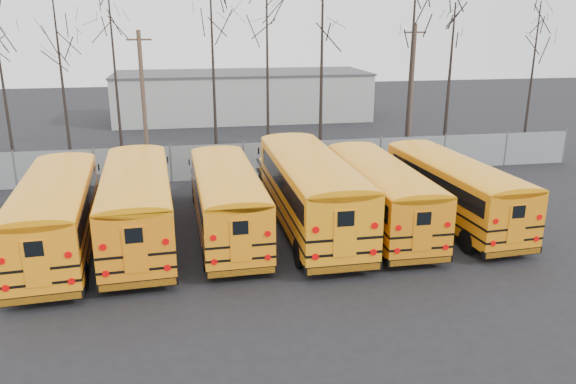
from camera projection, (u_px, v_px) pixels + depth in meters
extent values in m
plane|color=black|center=(279.00, 266.00, 20.38)|extent=(120.00, 120.00, 0.00)
cube|color=gray|center=(244.00, 161.00, 31.37)|extent=(40.00, 0.04, 2.00)
cube|color=#9E9D99|center=(242.00, 96.00, 50.22)|extent=(22.00, 8.00, 4.00)
cylinder|color=black|center=(11.00, 282.00, 18.00)|extent=(0.35, 0.99, 0.97)
cylinder|color=black|center=(83.00, 275.00, 18.53)|extent=(0.35, 0.99, 0.97)
cylinder|color=black|center=(47.00, 205.00, 25.55)|extent=(0.35, 0.99, 0.97)
cylinder|color=black|center=(98.00, 201.00, 26.08)|extent=(0.35, 0.99, 0.97)
cube|color=orange|center=(56.00, 214.00, 20.85)|extent=(3.11, 9.20, 2.28)
cube|color=orange|center=(72.00, 191.00, 25.99)|extent=(2.31, 1.82, 0.97)
cube|color=black|center=(53.00, 203.00, 20.52)|extent=(3.08, 8.24, 0.68)
cube|color=black|center=(61.00, 224.00, 21.82)|extent=(3.27, 10.87, 0.09)
cube|color=black|center=(59.00, 213.00, 21.68)|extent=(3.27, 10.87, 0.09)
cube|color=black|center=(42.00, 298.00, 17.11)|extent=(2.50, 0.40, 0.27)
cube|color=black|center=(75.00, 197.00, 26.86)|extent=(2.34, 0.37, 0.25)
cube|color=orange|center=(36.00, 264.00, 16.67)|extent=(0.73, 0.09, 1.51)
cylinder|color=#B20505|center=(6.00, 288.00, 16.64)|extent=(0.22, 0.06, 0.21)
cylinder|color=#B20505|center=(72.00, 281.00, 17.09)|extent=(0.22, 0.06, 0.21)
cylinder|color=#B20505|center=(1.00, 261.00, 16.38)|extent=(0.22, 0.06, 0.21)
cylinder|color=#B20505|center=(68.00, 255.00, 16.83)|extent=(0.22, 0.06, 0.21)
cylinder|color=black|center=(104.00, 269.00, 18.94)|extent=(0.34, 1.01, 1.00)
cylinder|color=black|center=(172.00, 262.00, 19.45)|extent=(0.34, 1.01, 1.00)
cylinder|color=black|center=(116.00, 196.00, 26.73)|extent=(0.34, 1.01, 1.00)
cylinder|color=black|center=(165.00, 193.00, 27.24)|extent=(0.34, 1.01, 1.00)
cube|color=orange|center=(137.00, 204.00, 21.86)|extent=(3.03, 9.42, 2.35)
cube|color=orange|center=(140.00, 183.00, 27.16)|extent=(2.34, 1.82, 1.00)
cube|color=black|center=(136.00, 193.00, 21.52)|extent=(3.01, 8.42, 0.70)
cube|color=black|center=(139.00, 215.00, 22.86)|extent=(3.16, 11.13, 0.09)
cube|color=black|center=(138.00, 203.00, 22.72)|extent=(3.16, 11.13, 0.09)
cube|color=black|center=(138.00, 283.00, 18.00)|extent=(2.56, 0.37, 0.28)
cube|color=black|center=(141.00, 189.00, 28.07)|extent=(2.40, 0.34, 0.26)
cube|color=orange|center=(135.00, 250.00, 17.55)|extent=(0.75, 0.08, 1.55)
cylinder|color=#B20505|center=(106.00, 274.00, 17.53)|extent=(0.22, 0.05, 0.22)
cylinder|color=#B20505|center=(167.00, 268.00, 17.96)|extent=(0.22, 0.05, 0.22)
cylinder|color=#B20505|center=(103.00, 247.00, 17.27)|extent=(0.22, 0.05, 0.22)
cylinder|color=#B20505|center=(166.00, 242.00, 17.69)|extent=(0.22, 0.05, 0.22)
cylinder|color=black|center=(207.00, 258.00, 19.86)|extent=(0.29, 0.95, 0.95)
cylinder|color=black|center=(266.00, 253.00, 20.28)|extent=(0.29, 0.95, 0.95)
cylinder|color=black|center=(195.00, 193.00, 27.30)|extent=(0.29, 0.95, 0.95)
cylinder|color=black|center=(239.00, 190.00, 27.72)|extent=(0.29, 0.95, 0.95)
cube|color=orange|center=(227.00, 200.00, 22.62)|extent=(2.60, 8.87, 2.23)
cube|color=orange|center=(216.00, 181.00, 27.68)|extent=(2.17, 1.67, 0.95)
cube|color=black|center=(227.00, 190.00, 22.30)|extent=(2.62, 7.93, 0.66)
cube|color=black|center=(225.00, 210.00, 23.58)|extent=(2.67, 10.50, 0.09)
cube|color=black|center=(225.00, 199.00, 23.44)|extent=(2.67, 10.50, 0.09)
cube|color=black|center=(241.00, 271.00, 18.93)|extent=(2.43, 0.27, 0.27)
cube|color=black|center=(216.00, 186.00, 28.54)|extent=(2.28, 0.25, 0.25)
cube|color=orange|center=(241.00, 241.00, 18.50)|extent=(0.71, 0.06, 1.47)
cylinder|color=#B20505|center=(214.00, 262.00, 18.51)|extent=(0.21, 0.04, 0.21)
cylinder|color=#B20505|center=(268.00, 257.00, 18.86)|extent=(0.21, 0.04, 0.21)
cylinder|color=#B20505|center=(213.00, 238.00, 18.26)|extent=(0.21, 0.04, 0.21)
cylinder|color=#B20505|center=(268.00, 234.00, 18.61)|extent=(0.21, 0.04, 0.21)
cylinder|color=black|center=(300.00, 253.00, 20.15)|extent=(0.31, 1.07, 1.07)
cylinder|color=black|center=(364.00, 248.00, 20.60)|extent=(0.31, 1.07, 1.07)
cylinder|color=black|center=(263.00, 184.00, 28.55)|extent=(0.31, 1.07, 1.07)
cylinder|color=black|center=(309.00, 182.00, 28.99)|extent=(0.31, 1.07, 1.07)
cube|color=orange|center=(311.00, 190.00, 23.25)|extent=(2.79, 9.95, 2.51)
cube|color=orange|center=(285.00, 171.00, 28.97)|extent=(2.42, 1.84, 1.07)
cube|color=black|center=(312.00, 179.00, 22.89)|extent=(2.82, 8.88, 0.75)
cube|color=black|center=(306.00, 201.00, 24.33)|extent=(2.85, 11.78, 0.10)
cube|color=black|center=(306.00, 189.00, 24.18)|extent=(2.85, 11.78, 0.10)
cube|color=black|center=(343.00, 267.00, 19.09)|extent=(2.73, 0.27, 0.30)
cube|color=black|center=(282.00, 178.00, 29.94)|extent=(2.56, 0.25, 0.28)
cube|color=orange|center=(345.00, 234.00, 18.60)|extent=(0.80, 0.05, 1.65)
cylinder|color=#B20505|center=(315.00, 257.00, 18.63)|extent=(0.24, 0.05, 0.23)
cylinder|color=#B20505|center=(373.00, 252.00, 19.00)|extent=(0.24, 0.05, 0.23)
cylinder|color=#B20505|center=(316.00, 230.00, 18.34)|extent=(0.24, 0.05, 0.23)
cylinder|color=#B20505|center=(375.00, 226.00, 18.72)|extent=(0.24, 0.05, 0.23)
cylinder|color=black|center=(379.00, 248.00, 20.76)|extent=(0.27, 0.95, 0.94)
cylinder|color=black|center=(433.00, 244.00, 21.12)|extent=(0.27, 0.95, 0.94)
cylinder|color=black|center=(327.00, 187.00, 28.22)|extent=(0.27, 0.95, 0.94)
cylinder|color=black|center=(368.00, 185.00, 28.58)|extent=(0.27, 0.95, 0.94)
cube|color=orange|center=(381.00, 193.00, 23.50)|extent=(2.39, 8.79, 2.22)
cube|color=orange|center=(346.00, 176.00, 28.57)|extent=(2.13, 1.61, 0.94)
cube|color=black|center=(383.00, 183.00, 23.18)|extent=(2.42, 7.85, 0.66)
cube|color=black|center=(374.00, 203.00, 24.46)|extent=(2.42, 10.42, 0.09)
cube|color=black|center=(374.00, 193.00, 24.32)|extent=(2.42, 10.42, 0.09)
cube|color=black|center=(419.00, 260.00, 19.80)|extent=(2.42, 0.22, 0.26)
cube|color=black|center=(342.00, 181.00, 29.44)|extent=(2.27, 0.20, 0.25)
cube|color=orange|center=(423.00, 231.00, 19.37)|extent=(0.71, 0.04, 1.46)
cylinder|color=#B20505|center=(397.00, 251.00, 19.40)|extent=(0.21, 0.04, 0.21)
cylinder|color=#B20505|center=(446.00, 247.00, 19.70)|extent=(0.21, 0.04, 0.21)
cylinder|color=#B20505|center=(399.00, 228.00, 19.15)|extent=(0.21, 0.04, 0.21)
cylinder|color=#B20505|center=(448.00, 225.00, 19.45)|extent=(0.21, 0.04, 0.21)
cylinder|color=black|center=(468.00, 241.00, 21.38)|extent=(0.32, 0.95, 0.94)
cylinder|color=black|center=(516.00, 236.00, 21.87)|extent=(0.32, 0.95, 0.94)
cylinder|color=black|center=(385.00, 185.00, 28.67)|extent=(0.32, 0.95, 0.94)
cylinder|color=black|center=(422.00, 182.00, 29.17)|extent=(0.32, 0.95, 0.94)
cube|color=orange|center=(454.00, 189.00, 24.12)|extent=(2.91, 8.85, 2.20)
cube|color=orange|center=(401.00, 173.00, 29.09)|extent=(2.21, 1.73, 0.94)
cube|color=black|center=(457.00, 179.00, 23.80)|extent=(2.89, 7.92, 0.66)
cube|color=black|center=(443.00, 199.00, 25.06)|extent=(3.05, 10.46, 0.08)
cube|color=black|center=(444.00, 189.00, 24.92)|extent=(3.05, 10.46, 0.08)
cube|color=black|center=(512.00, 252.00, 20.51)|extent=(2.41, 0.36, 0.26)
cube|color=black|center=(395.00, 179.00, 29.93)|extent=(2.26, 0.34, 0.24)
cube|color=orange|center=(517.00, 224.00, 20.08)|extent=(0.70, 0.08, 1.45)
cylinder|color=#B20505|center=(493.00, 244.00, 20.06)|extent=(0.21, 0.05, 0.21)
cylinder|color=#B20505|center=(536.00, 239.00, 20.47)|extent=(0.21, 0.05, 0.21)
cylinder|color=#B20505|center=(496.00, 221.00, 19.81)|extent=(0.21, 0.05, 0.21)
cylinder|color=#B20505|center=(539.00, 217.00, 20.23)|extent=(0.21, 0.05, 0.21)
cylinder|color=brown|center=(143.00, 101.00, 32.95)|extent=(0.25, 0.25, 8.00)
cube|color=brown|center=(139.00, 40.00, 31.93)|extent=(1.42, 0.15, 0.11)
cylinder|color=#4E382C|center=(411.00, 89.00, 37.04)|extent=(0.26, 0.26, 8.32)
cube|color=#4E382C|center=(415.00, 32.00, 35.98)|extent=(1.48, 0.14, 0.11)
cone|color=black|center=(3.00, 84.00, 33.37)|extent=(0.26, 0.26, 9.78)
cone|color=black|center=(62.00, 79.00, 32.80)|extent=(0.26, 0.26, 10.41)
cone|color=black|center=(115.00, 73.00, 32.55)|extent=(0.26, 0.26, 11.12)
cone|color=black|center=(213.00, 58.00, 34.00)|extent=(0.26, 0.26, 12.67)
cone|color=black|center=(267.00, 62.00, 34.24)|extent=(0.26, 0.26, 12.15)
cone|color=black|center=(322.00, 63.00, 32.53)|extent=(0.26, 0.26, 12.28)
cone|color=black|center=(411.00, 64.00, 34.19)|extent=(0.26, 0.26, 11.97)
cone|color=black|center=(449.00, 80.00, 36.56)|extent=(0.26, 0.26, 9.60)
cone|color=black|center=(531.00, 81.00, 35.54)|extent=(0.26, 0.26, 9.64)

